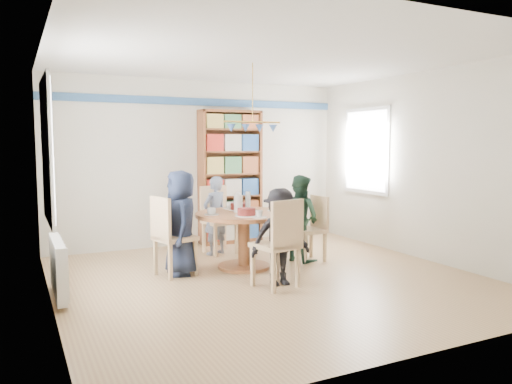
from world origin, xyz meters
TOP-DOWN VIEW (x-y plane):
  - ground at (0.00, 0.00)m, footprint 5.00×5.00m
  - room_shell at (-0.26, 0.87)m, footprint 5.00×5.00m
  - radiator at (-2.42, 0.30)m, footprint 0.12×1.00m
  - dining_table at (-0.05, 0.66)m, footprint 1.30×1.30m
  - chair_left at (-1.08, 0.68)m, footprint 0.55×0.55m
  - chair_right at (1.02, 0.63)m, footprint 0.43×0.43m
  - chair_far at (-0.02, 1.73)m, footprint 0.51×0.51m
  - chair_near at (-0.08, -0.40)m, footprint 0.55×0.55m
  - person_left at (-0.91, 0.71)m, footprint 0.52×0.71m
  - person_right at (0.84, 0.69)m, footprint 0.61×0.70m
  - person_far at (-0.10, 1.60)m, footprint 0.51×0.42m
  - person_near at (-0.01, -0.27)m, footprint 0.77×0.48m
  - bookshelf at (0.47, 2.34)m, footprint 1.06×0.32m
  - tableware at (-0.08, 0.69)m, footprint 1.12×1.12m

SIDE VIEW (x-z plane):
  - ground at x=0.00m, z-range 0.00..0.00m
  - radiator at x=-2.42m, z-range 0.05..0.65m
  - chair_right at x=1.02m, z-range 0.05..0.97m
  - dining_table at x=-0.05m, z-range 0.18..0.93m
  - chair_left at x=-1.08m, z-range 0.05..1.07m
  - chair_far at x=-0.02m, z-range 0.05..1.07m
  - chair_near at x=-0.08m, z-range 0.05..1.09m
  - person_near at x=-0.01m, z-range 0.00..1.15m
  - person_far at x=-0.10m, z-range 0.00..1.18m
  - person_right at x=0.84m, z-range 0.00..1.23m
  - person_left at x=-0.91m, z-range 0.00..1.34m
  - tableware at x=-0.08m, z-range 0.67..0.96m
  - bookshelf at x=0.47m, z-range -0.02..2.20m
  - room_shell at x=-0.26m, z-range -0.85..4.15m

